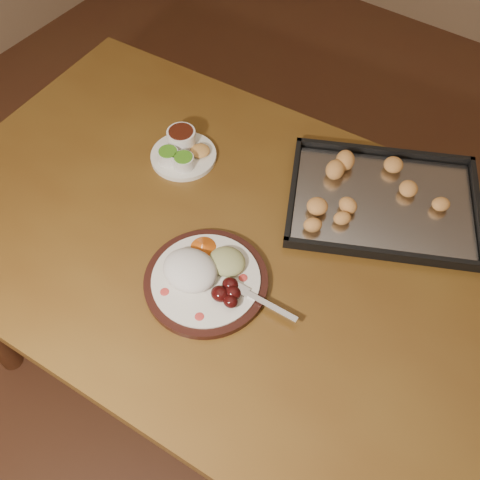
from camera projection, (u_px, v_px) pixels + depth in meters
The scene contains 5 objects.
ground at pixel (271, 309), 1.95m from camera, with size 4.00×4.00×0.00m, color #4F2E1B.
dining_table at pixel (240, 265), 1.28m from camera, with size 1.55×0.99×0.75m.
dinner_plate at pixel (204, 276), 1.13m from camera, with size 0.34×0.26×0.06m.
condiment_saucer at pixel (182, 151), 1.34m from camera, with size 0.17×0.17×0.06m.
baking_tray at pixel (384, 200), 1.25m from camera, with size 0.54×0.49×0.05m.
Camera 1 is at (0.43, -0.82, 1.73)m, focal length 40.00 mm.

